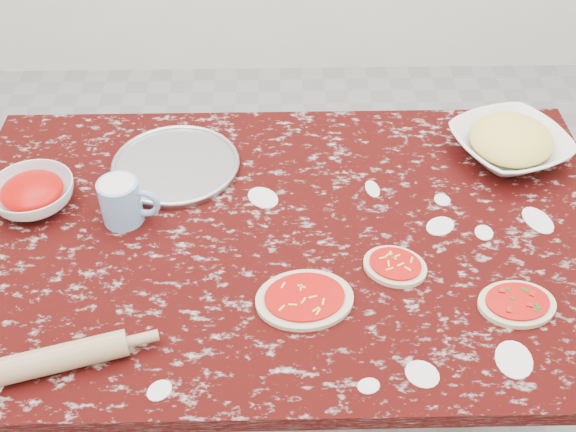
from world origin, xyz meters
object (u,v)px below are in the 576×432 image
at_px(pizza_tray, 176,166).
at_px(flour_mug, 122,201).
at_px(worktable, 288,256).
at_px(cheese_bowl, 509,146).
at_px(sauce_bowl, 33,195).
at_px(rolling_pin, 57,359).

bearing_deg(pizza_tray, flour_mug, -117.28).
xyz_separation_m(worktable, pizza_tray, (-0.29, 0.25, 0.09)).
distance_m(pizza_tray, cheese_bowl, 0.88).
distance_m(pizza_tray, flour_mug, 0.23).
xyz_separation_m(sauce_bowl, rolling_pin, (0.16, -0.48, -0.00)).
xyz_separation_m(flour_mug, rolling_pin, (-0.07, -0.43, -0.03)).
relative_size(pizza_tray, rolling_pin, 1.20).
bearing_deg(pizza_tray, cheese_bowl, 2.02).
relative_size(flour_mug, rolling_pin, 0.53).
bearing_deg(flour_mug, worktable, -7.36).
height_order(sauce_bowl, flour_mug, flour_mug).
bearing_deg(pizza_tray, rolling_pin, -105.16).
xyz_separation_m(worktable, sauce_bowl, (-0.62, 0.11, 0.11)).
xyz_separation_m(pizza_tray, sauce_bowl, (-0.33, -0.14, 0.03)).
distance_m(pizza_tray, sauce_bowl, 0.36).
relative_size(cheese_bowl, rolling_pin, 1.06).
height_order(pizza_tray, cheese_bowl, cheese_bowl).
bearing_deg(flour_mug, sauce_bowl, 165.80).
distance_m(sauce_bowl, flour_mug, 0.24).
xyz_separation_m(sauce_bowl, flour_mug, (0.23, -0.06, 0.03)).
relative_size(sauce_bowl, cheese_bowl, 0.71).
height_order(worktable, cheese_bowl, cheese_bowl).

